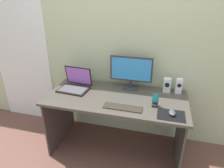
# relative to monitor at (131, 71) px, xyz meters

# --- Properties ---
(ground_plane) EXTENTS (8.00, 8.00, 0.00)m
(ground_plane) POSITION_rel_monitor_xyz_m (-0.11, -0.25, -0.92)
(ground_plane) COLOR brown
(wall_back) EXTENTS (6.00, 0.04, 2.50)m
(wall_back) POSITION_rel_monitor_xyz_m (-0.11, 0.15, 0.33)
(wall_back) COLOR #BAC09A
(wall_back) RESTS_ON ground_plane
(door_left) EXTENTS (0.82, 0.02, 2.02)m
(door_left) POSITION_rel_monitor_xyz_m (-1.53, 0.12, 0.09)
(door_left) COLOR white
(door_left) RESTS_ON ground_plane
(desk) EXTENTS (1.50, 0.71, 0.71)m
(desk) POSITION_rel_monitor_xyz_m (-0.11, -0.25, -0.35)
(desk) COLOR #464038
(desk) RESTS_ON ground_plane
(monitor) EXTENTS (0.48, 0.14, 0.38)m
(monitor) POSITION_rel_monitor_xyz_m (0.00, 0.00, 0.00)
(monitor) COLOR #312E36
(monitor) RESTS_ON desk
(speaker_right) EXTENTS (0.07, 0.06, 0.17)m
(speaker_right) POSITION_rel_monitor_xyz_m (0.54, 0.01, -0.12)
(speaker_right) COLOR white
(speaker_right) RESTS_ON desk
(speaker_near_monitor) EXTENTS (0.08, 0.08, 0.16)m
(speaker_near_monitor) POSITION_rel_monitor_xyz_m (0.41, 0.01, -0.13)
(speaker_near_monitor) COLOR silver
(speaker_near_monitor) RESTS_ON desk
(laptop) EXTENTS (0.36, 0.30, 0.24)m
(laptop) POSITION_rel_monitor_xyz_m (-0.62, -0.18, -0.16)
(laptop) COLOR black
(laptop) RESTS_ON desk
(fishbowl) EXTENTS (0.15, 0.15, 0.15)m
(fishbowl) POSITION_rel_monitor_xyz_m (-0.61, 0.02, -0.14)
(fishbowl) COLOR silver
(fishbowl) RESTS_ON desk
(keyboard_external) EXTENTS (0.38, 0.11, 0.01)m
(keyboard_external) POSITION_rel_monitor_xyz_m (0.01, -0.46, -0.21)
(keyboard_external) COLOR #2D251C
(keyboard_external) RESTS_ON desk
(mousepad) EXTENTS (0.25, 0.20, 0.00)m
(mousepad) POSITION_rel_monitor_xyz_m (0.46, -0.47, -0.21)
(mousepad) COLOR black
(mousepad) RESTS_ON desk
(mouse) EXTENTS (0.07, 0.11, 0.04)m
(mouse) POSITION_rel_monitor_xyz_m (0.47, -0.46, -0.19)
(mouse) COLOR #464749
(mouse) RESTS_ON mousepad
(phone_in_dock) EXTENTS (0.06, 0.06, 0.14)m
(phone_in_dock) POSITION_rel_monitor_xyz_m (0.31, -0.34, -0.16)
(phone_in_dock) COLOR black
(phone_in_dock) RESTS_ON desk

